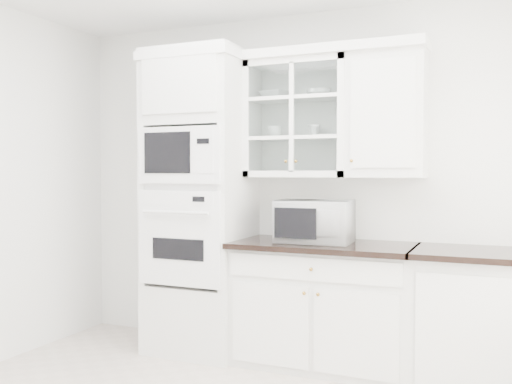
% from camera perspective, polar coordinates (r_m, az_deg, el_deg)
% --- Properties ---
extents(room_shell, '(4.00, 3.50, 2.70)m').
position_cam_1_polar(room_shell, '(3.39, -2.64, 7.76)').
color(room_shell, white).
rests_on(room_shell, ground).
extents(oven_column, '(0.76, 0.68, 2.40)m').
position_cam_1_polar(oven_column, '(4.60, -5.62, -0.99)').
color(oven_column, white).
rests_on(oven_column, ground).
extents(base_cabinet_run, '(1.32, 0.67, 0.92)m').
position_cam_1_polar(base_cabinet_run, '(4.33, 6.85, -11.04)').
color(base_cabinet_run, white).
rests_on(base_cabinet_run, ground).
extents(extra_base_cabinet, '(0.72, 0.67, 0.92)m').
position_cam_1_polar(extra_base_cabinet, '(4.17, 20.43, -11.67)').
color(extra_base_cabinet, white).
rests_on(extra_base_cabinet, ground).
extents(upper_cabinet_glass, '(0.80, 0.33, 0.90)m').
position_cam_1_polar(upper_cabinet_glass, '(4.45, 4.32, 7.30)').
color(upper_cabinet_glass, white).
rests_on(upper_cabinet_glass, room_shell).
extents(upper_cabinet_solid, '(0.55, 0.33, 0.90)m').
position_cam_1_polar(upper_cabinet_solid, '(4.27, 12.97, 7.47)').
color(upper_cabinet_solid, white).
rests_on(upper_cabinet_solid, room_shell).
extents(crown_molding, '(2.14, 0.38, 0.07)m').
position_cam_1_polar(crown_molding, '(4.53, 2.94, 13.41)').
color(crown_molding, white).
rests_on(crown_molding, room_shell).
extents(countertop_microwave, '(0.56, 0.48, 0.31)m').
position_cam_1_polar(countertop_microwave, '(4.25, 5.94, -2.90)').
color(countertop_microwave, white).
rests_on(countertop_microwave, base_cabinet_run).
extents(bowl_a, '(0.31, 0.31, 0.06)m').
position_cam_1_polar(bowl_a, '(4.53, 2.04, 9.63)').
color(bowl_a, white).
rests_on(bowl_a, upper_cabinet_glass).
extents(bowl_b, '(0.19, 0.19, 0.06)m').
position_cam_1_polar(bowl_b, '(4.41, 6.29, 9.81)').
color(bowl_b, white).
rests_on(bowl_b, upper_cabinet_glass).
extents(cup_a, '(0.13, 0.13, 0.09)m').
position_cam_1_polar(cup_a, '(4.50, 1.93, 6.01)').
color(cup_a, white).
rests_on(cup_a, upper_cabinet_glass).
extents(cup_b, '(0.11, 0.11, 0.09)m').
position_cam_1_polar(cup_b, '(4.42, 5.83, 6.12)').
color(cup_b, white).
rests_on(cup_b, upper_cabinet_glass).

